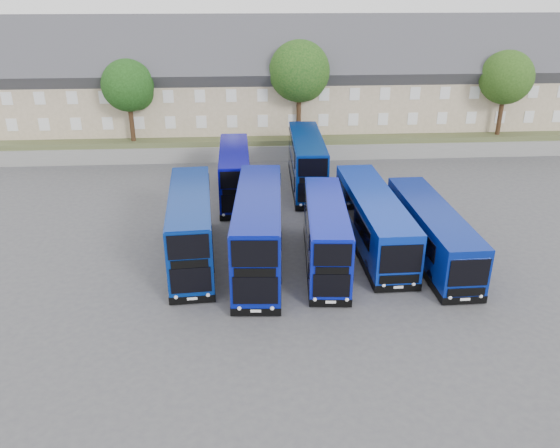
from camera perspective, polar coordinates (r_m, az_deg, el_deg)
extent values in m
plane|color=#454449|center=(31.61, 2.83, -6.39)|extent=(120.00, 120.00, 0.00)
cube|color=slate|center=(53.41, -0.07, 7.39)|extent=(70.00, 0.40, 1.50)
cube|color=brown|center=(62.98, -0.69, 10.18)|extent=(80.00, 20.00, 2.00)
cube|color=tan|center=(61.68, -23.85, 11.71)|extent=(6.00, 8.00, 6.00)
cube|color=#3C3C42|center=(61.22, -24.32, 14.44)|extent=(6.00, 10.40, 10.40)
cube|color=brown|center=(60.35, -23.56, 18.17)|extent=(0.60, 0.90, 1.40)
cube|color=tan|center=(59.94, -18.34, 12.22)|extent=(6.00, 8.00, 6.00)
cube|color=#3C3C42|center=(59.47, -18.72, 15.04)|extent=(6.00, 10.40, 10.40)
cube|color=brown|center=(58.72, -17.74, 18.86)|extent=(0.60, 0.90, 1.40)
cube|color=tan|center=(58.77, -12.53, 12.63)|extent=(6.00, 8.00, 6.00)
cube|color=#3C3C42|center=(58.28, -12.80, 15.52)|extent=(6.00, 10.40, 10.40)
cube|color=brown|center=(57.68, -11.61, 19.38)|extent=(0.60, 0.90, 1.40)
cube|color=tan|center=(58.19, -6.54, 12.92)|extent=(6.00, 8.00, 6.00)
cube|color=#3C3C42|center=(57.70, -6.68, 15.85)|extent=(6.00, 10.40, 10.40)
cube|color=brown|center=(57.25, -5.28, 19.71)|extent=(0.60, 0.90, 1.40)
cube|color=tan|center=(58.23, -0.48, 13.08)|extent=(6.00, 8.00, 6.00)
cube|color=#3C3C42|center=(57.74, -0.49, 16.00)|extent=(6.00, 10.40, 10.40)
cube|color=brown|center=(57.45, 1.09, 19.81)|extent=(0.60, 0.90, 1.40)
cube|color=tan|center=(58.88, 5.52, 13.09)|extent=(6.00, 8.00, 6.00)
cube|color=#3C3C42|center=(58.40, 5.64, 15.98)|extent=(6.00, 10.40, 10.40)
cube|color=brown|center=(58.27, 7.34, 19.69)|extent=(0.60, 0.90, 1.40)
cube|color=tan|center=(60.13, 11.32, 12.98)|extent=(6.00, 8.00, 6.00)
cube|color=#3C3C42|center=(59.66, 11.56, 15.80)|extent=(6.00, 10.40, 10.40)
cube|color=brown|center=(59.68, 13.35, 19.37)|extent=(0.60, 0.90, 1.40)
cube|color=tan|center=(61.94, 16.83, 12.75)|extent=(6.00, 8.00, 6.00)
cube|color=#3C3C42|center=(61.48, 17.17, 15.48)|extent=(6.00, 10.40, 10.40)
cube|color=brown|center=(61.65, 19.00, 18.89)|extent=(0.60, 0.90, 1.40)
cube|color=tan|center=(64.26, 21.97, 12.43)|extent=(6.00, 8.00, 6.00)
cube|color=#3C3C42|center=(63.82, 22.39, 15.05)|extent=(6.00, 10.40, 10.40)
cube|color=brown|center=(64.12, 24.22, 18.29)|extent=(0.60, 0.90, 1.40)
cube|color=tan|center=(67.04, 26.70, 12.05)|extent=(6.00, 8.00, 6.00)
cube|color=#3C3C42|center=(66.61, 27.19, 14.55)|extent=(6.00, 10.40, 10.40)
cube|color=navy|center=(33.85, -9.27, -0.11)|extent=(3.19, 10.95, 3.97)
cube|color=black|center=(34.72, -9.06, -3.18)|extent=(3.23, 10.99, 0.45)
cube|color=black|center=(29.35, -9.30, -5.84)|extent=(2.15, 0.21, 1.47)
cube|color=black|center=(28.44, -9.56, -2.40)|extent=(2.15, 0.21, 1.38)
cylinder|color=black|center=(31.86, -11.07, -5.56)|extent=(0.37, 1.02, 1.00)
cube|color=#07148D|center=(32.64, -2.24, -0.47)|extent=(3.34, 11.63, 4.24)
cube|color=black|center=(33.59, -2.18, -3.85)|extent=(3.38, 11.67, 0.45)
cube|color=black|center=(27.91, -2.60, -6.97)|extent=(2.31, 0.21, 1.57)
cube|color=black|center=(26.90, -2.68, -3.15)|extent=(2.31, 0.21, 1.46)
cylinder|color=black|center=(30.47, -4.58, -6.61)|extent=(0.36, 1.02, 1.00)
cube|color=#0916A7|center=(32.93, 4.80, -0.91)|extent=(3.02, 10.06, 3.62)
cube|color=black|center=(33.75, 4.69, -3.78)|extent=(3.07, 10.10, 0.45)
cube|color=black|center=(28.87, 5.40, -6.44)|extent=(1.95, 0.21, 1.35)
cube|color=black|center=(28.00, 5.54, -3.26)|extent=(1.95, 0.21, 1.26)
cylinder|color=black|center=(31.18, 3.23, -5.80)|extent=(0.38, 1.02, 1.00)
cube|color=#080892|center=(43.74, -4.77, 5.46)|extent=(2.35, 9.94, 3.62)
cube|color=black|center=(44.36, -4.69, 3.19)|extent=(2.39, 9.98, 0.45)
cube|color=black|center=(39.31, -4.73, 2.12)|extent=(1.95, 0.08, 1.35)
cube|color=black|center=(38.68, -4.82, 4.60)|extent=(1.95, 0.08, 1.26)
cylinder|color=black|center=(41.74, -6.03, 2.07)|extent=(0.31, 1.00, 1.00)
cube|color=navy|center=(45.84, 2.81, 6.64)|extent=(2.83, 10.96, 4.00)
cube|color=black|center=(46.49, 2.76, 4.23)|extent=(2.87, 11.00, 0.45)
cube|color=black|center=(40.95, 3.40, 3.27)|extent=(2.17, 0.13, 1.48)
cube|color=black|center=(40.30, 3.46, 5.91)|extent=(2.17, 0.13, 1.38)
cylinder|color=black|center=(43.31, 1.67, 3.02)|extent=(0.33, 1.01, 1.00)
cube|color=#092AA6|center=(36.08, 9.70, 0.68)|extent=(2.84, 12.70, 3.13)
cube|color=black|center=(36.73, 9.52, -1.64)|extent=(2.88, 12.74, 0.45)
cube|color=black|center=(30.45, 12.56, -3.60)|extent=(2.34, 0.10, 1.69)
cylinder|color=black|center=(32.81, 9.25, -4.50)|extent=(0.32, 1.00, 1.00)
cube|color=navy|center=(35.34, 15.50, -0.60)|extent=(2.65, 11.84, 2.90)
cube|color=black|center=(35.96, 15.24, -2.77)|extent=(2.69, 11.88, 0.45)
cube|color=black|center=(30.34, 19.18, -4.84)|extent=(2.16, 0.09, 1.57)
cylinder|color=black|center=(32.45, 15.57, -5.45)|extent=(0.32, 1.00, 1.00)
cylinder|color=#382314|center=(54.51, -15.24, 10.30)|extent=(0.44, 0.44, 3.75)
sphere|color=#14340E|center=(53.87, -15.64, 13.78)|extent=(4.80, 4.80, 4.80)
sphere|color=#14340E|center=(54.27, -14.83, 13.12)|extent=(3.30, 3.30, 3.30)
cylinder|color=#382314|center=(54.14, 1.97, 11.43)|extent=(0.44, 0.44, 4.50)
sphere|color=#10380F|center=(53.42, 2.04, 15.67)|extent=(5.76, 5.76, 5.76)
sphere|color=#10380F|center=(54.01, 2.63, 14.79)|extent=(3.96, 3.96, 3.96)
cylinder|color=#382314|center=(59.17, 22.03, 10.56)|extent=(0.44, 0.44, 4.00)
sphere|color=#1D3F11|center=(58.55, 22.58, 13.97)|extent=(5.12, 5.12, 5.12)
sphere|color=#1D3F11|center=(59.28, 22.83, 13.24)|extent=(3.52, 3.52, 3.52)
cylinder|color=#382314|center=(67.95, 24.27, 11.85)|extent=(0.44, 0.44, 4.25)
sphere|color=#103C10|center=(67.39, 24.83, 15.00)|extent=(5.44, 5.44, 5.44)
sphere|color=#103C10|center=(68.12, 25.01, 14.32)|extent=(3.74, 3.74, 3.74)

